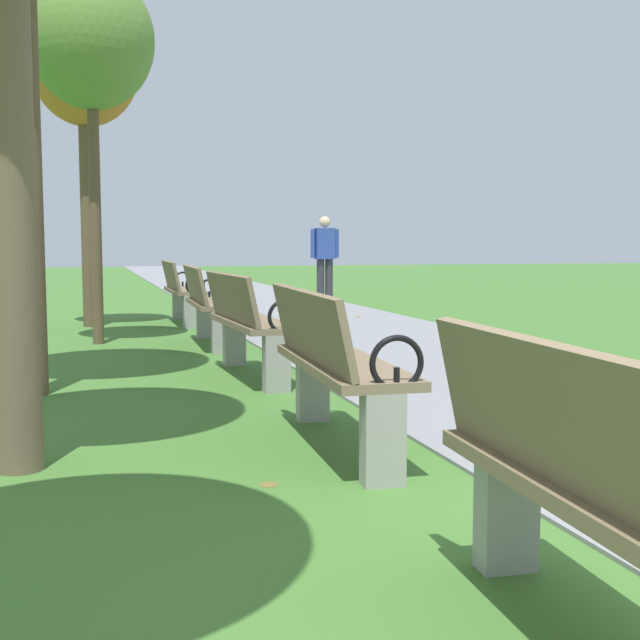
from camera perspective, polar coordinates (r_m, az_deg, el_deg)
paved_walkway at (r=20.07m, az=-6.40°, el=2.03°), size 3.00×44.00×0.02m
park_bench_1 at (r=2.33m, az=19.88°, el=-11.63°), size 0.55×1.62×0.90m
park_bench_2 at (r=4.59m, az=0.92°, el=-3.01°), size 0.54×1.62×0.90m
park_bench_3 at (r=7.04m, az=-5.07°, el=-0.13°), size 0.54×1.62×0.90m
park_bench_4 at (r=9.35m, az=-7.79°, el=1.19°), size 0.51×1.61×0.90m
park_bench_5 at (r=12.01m, az=-9.62°, el=2.07°), size 0.47×1.60×0.90m
tree_4 at (r=10.00m, az=-15.57°, el=18.04°), size 1.40×1.40×4.18m
tree_5 at (r=12.05m, az=-15.96°, el=16.09°), size 1.44×1.44×4.32m
pedestrian_walking at (r=14.99m, az=0.33°, el=4.47°), size 0.53×0.23×1.62m
scattered_leaves at (r=7.12m, az=3.20°, el=-3.86°), size 4.42×13.72×0.02m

